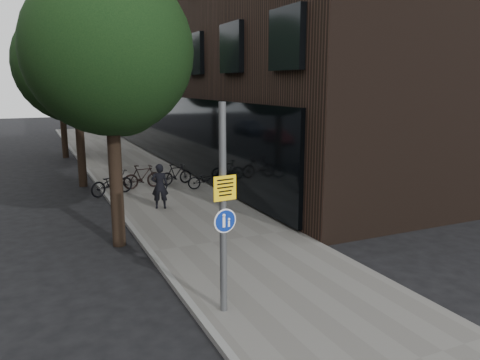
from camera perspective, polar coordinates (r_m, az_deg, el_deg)
ground at (r=10.56m, az=4.72°, el=-13.41°), size 120.00×120.00×0.00m
sidewalk at (r=19.48m, az=-9.19°, el=-1.55°), size 4.50×60.00×0.12m
curb_edge at (r=19.03m, az=-15.73°, el=-2.15°), size 0.15×60.00×0.13m
building_right_dark_brick at (r=33.38m, az=-1.16°, el=19.49°), size 12.00×40.00×18.00m
street_tree_near at (r=13.15m, az=-15.43°, el=14.06°), size 4.40×4.40×7.50m
street_tree_mid at (r=21.57m, az=-19.29°, el=12.76°), size 5.00×5.00×7.80m
street_tree_far at (r=30.53m, az=-21.04°, el=12.14°), size 5.00×5.00×7.80m
signpost at (r=8.77m, az=-2.09°, el=-3.63°), size 0.47×0.13×4.03m
pedestrian at (r=16.71m, az=-9.75°, el=-0.74°), size 0.68×0.56×1.60m
parked_bike_facade_near at (r=19.66m, az=-4.12°, el=0.10°), size 1.64×0.89×0.82m
parked_bike_facade_far at (r=20.66m, az=-7.78°, el=0.71°), size 1.57×0.72×0.91m
parked_bike_curb_near at (r=19.20m, az=-15.36°, el=-0.33°), size 1.98×1.33×0.98m
parked_bike_curb_far at (r=20.12m, az=-11.78°, el=0.42°), size 1.71×0.61×1.01m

